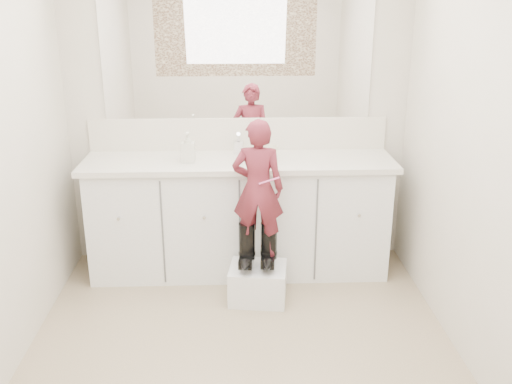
{
  "coord_description": "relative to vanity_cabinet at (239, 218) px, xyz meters",
  "views": [
    {
      "loc": [
        -0.03,
        -2.81,
        2.05
      ],
      "look_at": [
        0.11,
        0.68,
        0.82
      ],
      "focal_mm": 40.0,
      "sensor_mm": 36.0,
      "label": 1
    }
  ],
  "objects": [
    {
      "name": "floor",
      "position": [
        0.0,
        -1.23,
        -0.42
      ],
      "size": [
        3.0,
        3.0,
        0.0
      ],
      "primitive_type": "plane",
      "color": "#897459",
      "rests_on": "ground"
    },
    {
      "name": "wall_back",
      "position": [
        0.0,
        0.27,
        0.77
      ],
      "size": [
        2.6,
        0.0,
        2.6
      ],
      "primitive_type": "plane",
      "rotation": [
        1.57,
        0.0,
        0.0
      ],
      "color": "beige",
      "rests_on": "floor"
    },
    {
      "name": "wall_front",
      "position": [
        0.0,
        -2.73,
        0.77
      ],
      "size": [
        2.6,
        0.0,
        2.6
      ],
      "primitive_type": "plane",
      "rotation": [
        -1.57,
        0.0,
        0.0
      ],
      "color": "beige",
      "rests_on": "floor"
    },
    {
      "name": "wall_right",
      "position": [
        1.3,
        -1.23,
        0.78
      ],
      "size": [
        0.0,
        3.0,
        3.0
      ],
      "primitive_type": "plane",
      "rotation": [
        1.57,
        0.0,
        -1.57
      ],
      "color": "beige",
      "rests_on": "floor"
    },
    {
      "name": "vanity_cabinet",
      "position": [
        0.0,
        0.0,
        0.0
      ],
      "size": [
        2.2,
        0.55,
        0.85
      ],
      "primitive_type": "cube",
      "color": "silver",
      "rests_on": "floor"
    },
    {
      "name": "countertop",
      "position": [
        0.0,
        -0.01,
        0.45
      ],
      "size": [
        2.28,
        0.58,
        0.04
      ],
      "primitive_type": "cube",
      "color": "beige",
      "rests_on": "vanity_cabinet"
    },
    {
      "name": "backsplash",
      "position": [
        0.0,
        0.26,
        0.59
      ],
      "size": [
        2.28,
        0.03,
        0.25
      ],
      "primitive_type": "cube",
      "color": "beige",
      "rests_on": "countertop"
    },
    {
      "name": "mirror",
      "position": [
        0.0,
        0.26,
        1.22
      ],
      "size": [
        2.0,
        0.02,
        1.0
      ],
      "primitive_type": "cube",
      "color": "white",
      "rests_on": "wall_back"
    },
    {
      "name": "dot_panel",
      "position": [
        0.0,
        -2.71,
        1.22
      ],
      "size": [
        2.0,
        0.01,
        1.2
      ],
      "primitive_type": "cube",
      "color": "#472819",
      "rests_on": "wall_front"
    },
    {
      "name": "faucet",
      "position": [
        0.0,
        0.15,
        0.52
      ],
      "size": [
        0.08,
        0.08,
        0.1
      ],
      "primitive_type": "cylinder",
      "color": "silver",
      "rests_on": "countertop"
    },
    {
      "name": "cup",
      "position": [
        0.23,
        -0.02,
        0.52
      ],
      "size": [
        0.12,
        0.12,
        0.1
      ],
      "primitive_type": "imported",
      "rotation": [
        0.0,
        0.0,
        -0.12
      ],
      "color": "beige",
      "rests_on": "countertop"
    },
    {
      "name": "soap_bottle",
      "position": [
        -0.36,
        -0.05,
        0.57
      ],
      "size": [
        0.1,
        0.1,
        0.22
      ],
      "primitive_type": "imported",
      "rotation": [
        0.0,
        0.0,
        -0.02
      ],
      "color": "beige",
      "rests_on": "countertop"
    },
    {
      "name": "step_stool",
      "position": [
        0.12,
        -0.49,
        -0.3
      ],
      "size": [
        0.43,
        0.37,
        0.25
      ],
      "primitive_type": "cube",
      "rotation": [
        0.0,
        0.0,
        -0.13
      ],
      "color": "silver",
      "rests_on": "floor"
    },
    {
      "name": "boot_left",
      "position": [
        0.05,
        -0.48,
        -0.01
      ],
      "size": [
        0.14,
        0.23,
        0.32
      ],
      "primitive_type": null,
      "rotation": [
        0.0,
        0.0,
        -0.13
      ],
      "color": "black",
      "rests_on": "step_stool"
    },
    {
      "name": "boot_right",
      "position": [
        0.2,
        -0.48,
        -0.01
      ],
      "size": [
        0.14,
        0.23,
        0.32
      ],
      "primitive_type": null,
      "rotation": [
        0.0,
        0.0,
        -0.13
      ],
      "color": "black",
      "rests_on": "step_stool"
    },
    {
      "name": "toddler",
      "position": [
        0.12,
        -0.48,
        0.39
      ],
      "size": [
        0.37,
        0.27,
        0.94
      ],
      "primitive_type": "imported",
      "rotation": [
        0.0,
        0.0,
        3.02
      ],
      "color": "#A4323C",
      "rests_on": "step_stool"
    },
    {
      "name": "toothbrush",
      "position": [
        0.19,
        -0.55,
        0.47
      ],
      "size": [
        0.14,
        0.03,
        0.06
      ],
      "primitive_type": "cylinder",
      "rotation": [
        0.0,
        1.22,
        -0.13
      ],
      "color": "pink",
      "rests_on": "toddler"
    }
  ]
}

